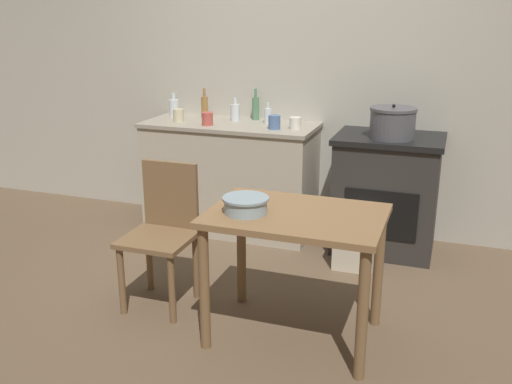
# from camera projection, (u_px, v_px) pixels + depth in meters

# --- Properties ---
(ground_plane) EXTENTS (14.00, 14.00, 0.00)m
(ground_plane) POSITION_uv_depth(u_px,v_px,m) (226.00, 308.00, 3.49)
(ground_plane) COLOR brown
(wall_back) EXTENTS (8.00, 0.07, 2.55)m
(wall_back) POSITION_uv_depth(u_px,v_px,m) (299.00, 72.00, 4.53)
(wall_back) COLOR #B2AD9E
(wall_back) RESTS_ON ground_plane
(counter_cabinet) EXTENTS (1.38, 0.59, 0.89)m
(counter_cabinet) POSITION_uv_depth(u_px,v_px,m) (231.00, 177.00, 4.64)
(counter_cabinet) COLOR #B2A893
(counter_cabinet) RESTS_ON ground_plane
(stove) EXTENTS (0.77, 0.61, 0.88)m
(stove) POSITION_uv_depth(u_px,v_px,m) (386.00, 193.00, 4.24)
(stove) COLOR #2D2B28
(stove) RESTS_ON ground_plane
(work_table) EXTENTS (0.92, 0.64, 0.73)m
(work_table) POSITION_uv_depth(u_px,v_px,m) (296.00, 235.00, 3.02)
(work_table) COLOR olive
(work_table) RESTS_ON ground_plane
(chair) EXTENTS (0.40, 0.40, 0.87)m
(chair) POSITION_uv_depth(u_px,v_px,m) (163.00, 230.00, 3.45)
(chair) COLOR brown
(chair) RESTS_ON ground_plane
(flour_sack) EXTENTS (0.28, 0.20, 0.38)m
(flour_sack) POSITION_uv_depth(u_px,v_px,m) (355.00, 243.00, 3.98)
(flour_sack) COLOR beige
(flour_sack) RESTS_ON ground_plane
(stock_pot) EXTENTS (0.33, 0.33, 0.24)m
(stock_pot) POSITION_uv_depth(u_px,v_px,m) (393.00, 123.00, 4.00)
(stock_pot) COLOR #4C4C51
(stock_pot) RESTS_ON stove
(mixing_bowl_large) EXTENTS (0.24, 0.24, 0.09)m
(mixing_bowl_large) POSITION_uv_depth(u_px,v_px,m) (246.00, 204.00, 2.97)
(mixing_bowl_large) COLOR #93A8B2
(mixing_bowl_large) RESTS_ON work_table
(bottle_far_left) EXTENTS (0.06, 0.06, 0.24)m
(bottle_far_left) POSITION_uv_depth(u_px,v_px,m) (205.00, 106.00, 4.71)
(bottle_far_left) COLOR olive
(bottle_far_left) RESTS_ON counter_cabinet
(bottle_left) EXTENTS (0.07, 0.07, 0.19)m
(bottle_left) POSITION_uv_depth(u_px,v_px,m) (235.00, 112.00, 4.57)
(bottle_left) COLOR silver
(bottle_left) RESTS_ON counter_cabinet
(bottle_mid_left) EXTENTS (0.08, 0.08, 0.19)m
(bottle_mid_left) POSITION_uv_depth(u_px,v_px,m) (174.00, 107.00, 4.77)
(bottle_mid_left) COLOR silver
(bottle_mid_left) RESTS_ON counter_cabinet
(bottle_center_left) EXTENTS (0.06, 0.06, 0.16)m
(bottle_center_left) POSITION_uv_depth(u_px,v_px,m) (268.00, 115.00, 4.48)
(bottle_center_left) COLOR silver
(bottle_center_left) RESTS_ON counter_cabinet
(bottle_center) EXTENTS (0.06, 0.06, 0.25)m
(bottle_center) POSITION_uv_depth(u_px,v_px,m) (256.00, 108.00, 4.61)
(bottle_center) COLOR #517F5B
(bottle_center) RESTS_ON counter_cabinet
(cup_center_right) EXTENTS (0.09, 0.09, 0.10)m
(cup_center_right) POSITION_uv_depth(u_px,v_px,m) (207.00, 119.00, 4.40)
(cup_center_right) COLOR #B74C42
(cup_center_right) RESTS_ON counter_cabinet
(cup_mid_right) EXTENTS (0.09, 0.09, 0.10)m
(cup_mid_right) POSITION_uv_depth(u_px,v_px,m) (274.00, 122.00, 4.26)
(cup_mid_right) COLOR #4C6B99
(cup_mid_right) RESTS_ON counter_cabinet
(cup_right) EXTENTS (0.08, 0.08, 0.10)m
(cup_right) POSITION_uv_depth(u_px,v_px,m) (179.00, 115.00, 4.56)
(cup_right) COLOR beige
(cup_right) RESTS_ON counter_cabinet
(cup_far_right) EXTENTS (0.09, 0.09, 0.09)m
(cup_far_right) POSITION_uv_depth(u_px,v_px,m) (295.00, 123.00, 4.27)
(cup_far_right) COLOR silver
(cup_far_right) RESTS_ON counter_cabinet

